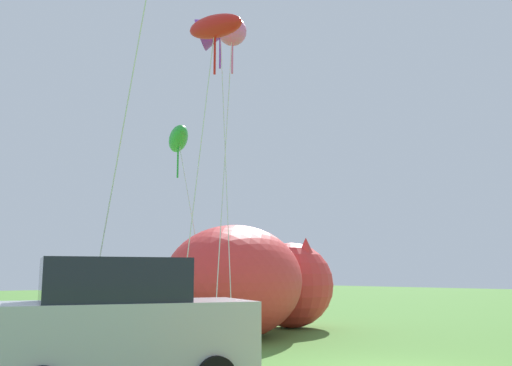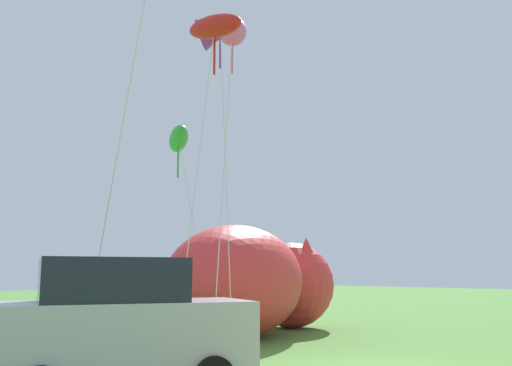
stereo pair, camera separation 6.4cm
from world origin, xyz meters
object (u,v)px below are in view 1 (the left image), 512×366
(inflatable_cat, at_px, (254,285))
(kite_green_fish, at_px, (178,140))
(parked_car, at_px, (122,326))
(kite_red_lizard, at_px, (215,28))
(kite_pink_octopus, at_px, (232,33))
(kite_purple_delta, at_px, (220,29))

(inflatable_cat, distance_m, kite_green_fish, 5.36)
(parked_car, bearing_deg, kite_green_fish, 70.09)
(inflatable_cat, bearing_deg, kite_red_lizard, -166.49)
(parked_car, distance_m, kite_green_fish, 10.11)
(kite_pink_octopus, distance_m, kite_purple_delta, 0.92)
(kite_green_fish, bearing_deg, kite_red_lizard, -111.91)
(kite_pink_octopus, xyz_separation_m, kite_red_lizard, (-1.53, -1.20, -0.70))
(kite_green_fish, height_order, kite_pink_octopus, kite_pink_octopus)
(parked_car, xyz_separation_m, inflatable_cat, (7.19, 4.98, 0.49))
(inflatable_cat, bearing_deg, parked_car, -167.13)
(kite_green_fish, distance_m, kite_purple_delta, 3.83)
(inflatable_cat, height_order, kite_purple_delta, kite_purple_delta)
(inflatable_cat, height_order, kite_red_lizard, kite_red_lizard)
(kite_green_fish, height_order, kite_red_lizard, kite_red_lizard)
(kite_purple_delta, bearing_deg, parked_car, -140.18)
(kite_pink_octopus, bearing_deg, parked_car, -144.73)
(kite_green_fish, distance_m, kite_red_lizard, 4.97)
(kite_green_fish, xyz_separation_m, kite_red_lizard, (-1.70, -4.23, 1.96))
(kite_purple_delta, xyz_separation_m, kite_red_lizard, (-1.69, -1.99, -1.15))
(kite_green_fish, bearing_deg, parked_car, -128.76)
(kite_pink_octopus, bearing_deg, inflatable_cat, 33.12)
(kite_purple_delta, bearing_deg, kite_green_fish, 89.66)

